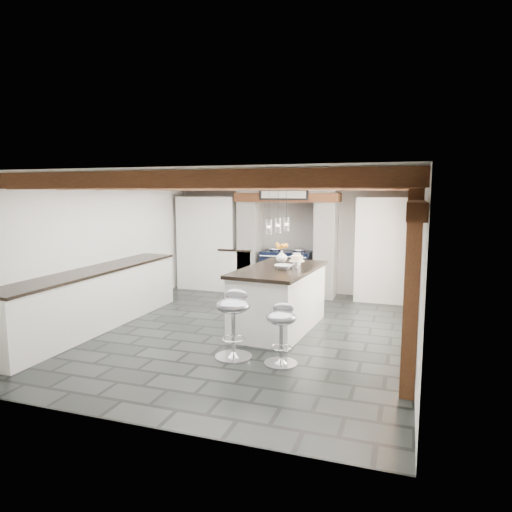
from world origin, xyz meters
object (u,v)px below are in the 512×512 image
(range_cooker, at_px, (287,272))
(bar_stool_far, at_px, (234,316))
(kitchen_island, at_px, (279,298))
(bar_stool_near, at_px, (281,327))

(range_cooker, relative_size, bar_stool_far, 1.14)
(kitchen_island, distance_m, bar_stool_far, 1.42)
(range_cooker, xyz_separation_m, bar_stool_far, (0.32, -3.81, 0.08))
(range_cooker, height_order, bar_stool_far, range_cooker)
(range_cooker, height_order, kitchen_island, kitchen_island)
(kitchen_island, xyz_separation_m, bar_stool_far, (-0.20, -1.40, 0.05))
(bar_stool_far, bearing_deg, bar_stool_near, -7.45)
(range_cooker, distance_m, kitchen_island, 2.47)
(range_cooker, bearing_deg, kitchen_island, -77.74)
(range_cooker, xyz_separation_m, bar_stool_near, (0.95, -3.84, 0.01))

